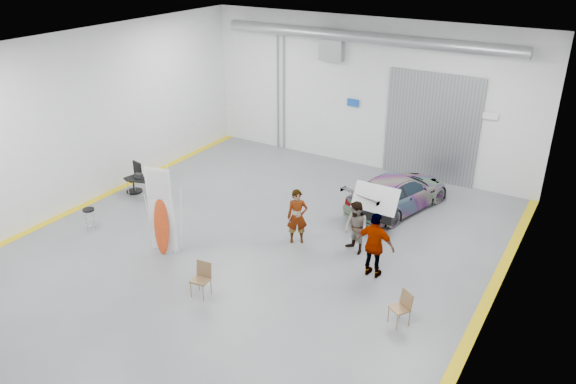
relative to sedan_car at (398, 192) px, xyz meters
The scene contains 13 objects.
ground 5.60m from the sedan_car, 119.96° to the right, with size 16.00×16.00×0.00m, color slate.
room_shell 5.00m from the sedan_car, 134.33° to the right, with size 14.02×16.18×6.01m.
sedan_car is the anchor object (origin of this frame).
person_a 4.25m from the sedan_car, 115.35° to the right, with size 0.64×0.42×1.77m, color brown.
person_b 3.46m from the sedan_car, 89.96° to the right, with size 0.81×0.62×1.66m, color slate.
person_c 4.50m from the sedan_car, 77.19° to the right, with size 1.13×0.47×1.96m, color brown.
surfboard_display 8.21m from the sedan_car, 127.37° to the right, with size 0.81×0.37×2.94m.
folding_chair_near 8.06m from the sedan_car, 108.50° to the right, with size 0.49×0.51×0.94m.
folding_chair_far 6.52m from the sedan_car, 68.32° to the right, with size 0.58×0.63×0.89m.
shop_stool 10.38m from the sedan_car, 140.02° to the right, with size 0.39×0.39×0.77m.
work_table 9.25m from the sedan_car, 155.41° to the right, with size 1.16×0.81×0.86m.
office_chair 9.66m from the sedan_car, 157.32° to the right, with size 0.60×0.62×1.13m.
trunk_lid 2.06m from the sedan_car, 90.00° to the right, with size 1.49×0.90×0.04m, color silver.
Camera 1 is at (8.68, -12.32, 8.85)m, focal length 35.00 mm.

